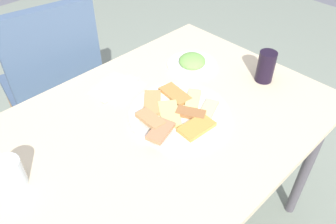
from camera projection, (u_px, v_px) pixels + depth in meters
dining_table at (160, 137)px, 1.18m from camera, size 1.18×0.84×0.70m
dining_chair at (54, 80)px, 1.60m from camera, size 0.49×0.49×0.93m
pide_platter at (179, 113)px, 1.14m from camera, size 0.35×0.35×0.04m
salad_plate_greens at (192, 62)px, 1.37m from camera, size 0.20×0.20×0.05m
soda_can at (266, 67)px, 1.27m from camera, size 0.08×0.08×0.12m
drinking_glass at (10, 174)px, 0.91m from camera, size 0.07×0.07×0.09m
paper_napkin at (117, 88)px, 1.27m from camera, size 0.19×0.19×0.00m
fork at (120, 90)px, 1.25m from camera, size 0.18×0.05×0.00m
spoon at (114, 85)px, 1.27m from camera, size 0.16×0.03×0.00m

